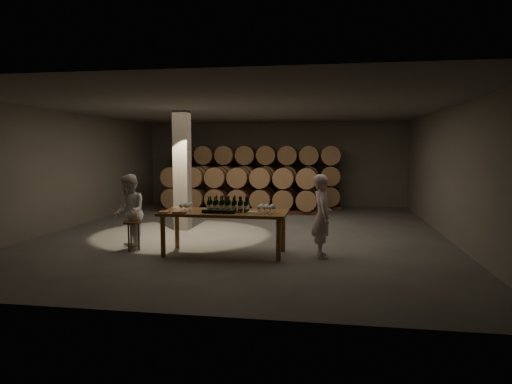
% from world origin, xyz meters
% --- Properties ---
extents(room, '(12.00, 12.00, 12.00)m').
position_xyz_m(room, '(-1.80, 0.20, 1.60)').
color(room, '#4E4B49').
rests_on(room, ground).
extents(tasting_table, '(2.60, 1.10, 0.90)m').
position_xyz_m(tasting_table, '(0.00, -2.50, 0.80)').
color(tasting_table, brown).
rests_on(tasting_table, ground).
extents(barrel_stack_back, '(6.26, 0.95, 2.31)m').
position_xyz_m(barrel_stack_back, '(-0.57, 5.20, 1.20)').
color(barrel_stack_back, brown).
rests_on(barrel_stack_back, ground).
extents(barrel_stack_front, '(5.48, 0.95, 1.57)m').
position_xyz_m(barrel_stack_front, '(-0.96, 3.80, 0.83)').
color(barrel_stack_front, brown).
rests_on(barrel_stack_front, ground).
extents(bottle_cluster, '(0.86, 0.23, 0.33)m').
position_xyz_m(bottle_cluster, '(0.08, -2.51, 1.02)').
color(bottle_cluster, black).
rests_on(bottle_cluster, tasting_table).
extents(lying_bottles, '(0.78, 0.08, 0.08)m').
position_xyz_m(lying_bottles, '(-0.03, -2.82, 0.94)').
color(lying_bottles, black).
rests_on(lying_bottles, tasting_table).
extents(glass_cluster_left, '(0.19, 0.41, 0.17)m').
position_xyz_m(glass_cluster_left, '(-0.80, -2.56, 1.02)').
color(glass_cluster_left, silver).
rests_on(glass_cluster_left, tasting_table).
extents(glass_cluster_right, '(0.30, 0.41, 0.16)m').
position_xyz_m(glass_cluster_right, '(0.87, -2.57, 1.02)').
color(glass_cluster_right, silver).
rests_on(glass_cluster_right, tasting_table).
extents(plate, '(0.26, 0.26, 0.01)m').
position_xyz_m(plate, '(0.58, -2.54, 0.91)').
color(plate, silver).
rests_on(plate, tasting_table).
extents(notebook_near, '(0.29, 0.24, 0.03)m').
position_xyz_m(notebook_near, '(-0.84, -2.88, 0.92)').
color(notebook_near, brown).
rests_on(notebook_near, tasting_table).
extents(notebook_corner, '(0.23, 0.28, 0.02)m').
position_xyz_m(notebook_corner, '(-1.18, -2.86, 0.91)').
color(notebook_corner, brown).
rests_on(notebook_corner, tasting_table).
extents(pen, '(0.13, 0.03, 0.01)m').
position_xyz_m(pen, '(-0.74, -2.93, 0.91)').
color(pen, black).
rests_on(pen, tasting_table).
extents(stool, '(0.38, 0.38, 0.64)m').
position_xyz_m(stool, '(-2.03, -2.50, 0.52)').
color(stool, brown).
rests_on(stool, ground).
extents(person_man, '(0.50, 0.67, 1.68)m').
position_xyz_m(person_man, '(2.01, -2.42, 0.84)').
color(person_man, silver).
rests_on(person_man, ground).
extents(person_woman, '(0.97, 1.01, 1.65)m').
position_xyz_m(person_woman, '(-2.13, -2.41, 0.82)').
color(person_woman, white).
rests_on(person_woman, ground).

